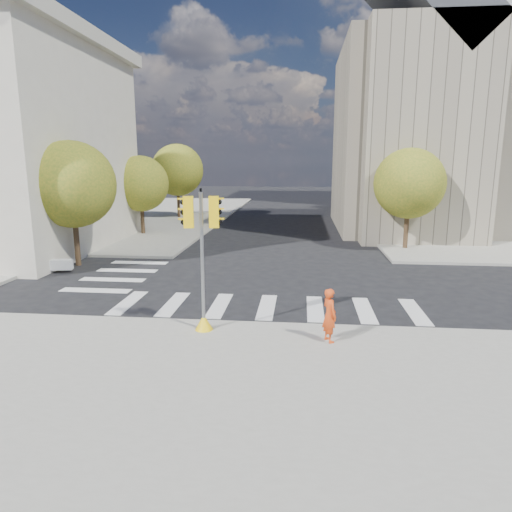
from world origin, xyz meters
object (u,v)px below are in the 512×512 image
Objects in this scene: traffic_signal at (203,272)px; photographer at (329,315)px; lamp_far at (373,169)px; planter_wall at (9,265)px; lamp_near at (404,173)px.

photographer is (3.88, -0.56, -1.07)m from traffic_signal.
traffic_signal is 2.75× the size of photographer.
lamp_far is 33.70m from planter_wall.
lamp_far is at bearing 90.00° from lamp_near.
lamp_far is 1.83× the size of traffic_signal.
lamp_far reaches higher than photographer.
photographer is (-6.00, -19.46, -3.62)m from lamp_near.
traffic_signal reaches higher than photographer.
photographer is at bearing -17.46° from traffic_signal.
lamp_near reaches higher than traffic_signal.
lamp_far is (0.00, 14.00, 0.00)m from lamp_near.
lamp_near is 1.83× the size of traffic_signal.
photographer is 0.27× the size of planter_wall.
photographer is 16.75m from planter_wall.
planter_wall is at bearing 139.01° from traffic_signal.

